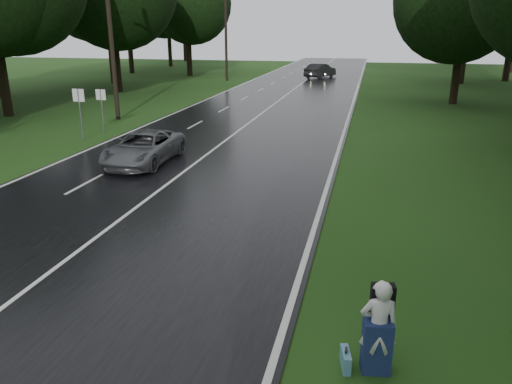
% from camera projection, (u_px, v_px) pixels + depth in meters
% --- Properties ---
extents(ground, '(160.00, 160.00, 0.00)m').
position_uv_depth(ground, '(3.00, 309.00, 10.15)').
color(ground, '#214615').
rests_on(ground, ground).
extents(road, '(12.00, 140.00, 0.04)m').
position_uv_depth(road, '(244.00, 127.00, 28.61)').
color(road, black).
rests_on(road, ground).
extents(lane_center, '(0.12, 140.00, 0.01)m').
position_uv_depth(lane_center, '(244.00, 127.00, 28.60)').
color(lane_center, silver).
rests_on(lane_center, road).
extents(grey_car, '(2.22, 4.79, 1.33)m').
position_uv_depth(grey_car, '(144.00, 148.00, 20.77)').
color(grey_car, '#535458').
rests_on(grey_car, road).
extents(far_car, '(3.39, 5.12, 1.59)m').
position_uv_depth(far_car, '(320.00, 71.00, 56.52)').
color(far_car, black).
rests_on(far_car, road).
extents(hitchhiker, '(0.68, 0.63, 1.72)m').
position_uv_depth(hitchhiker, '(378.00, 330.00, 8.10)').
color(hitchhiker, silver).
rests_on(hitchhiker, ground).
extents(suitcase, '(0.23, 0.48, 0.33)m').
position_uv_depth(suitcase, '(346.00, 360.00, 8.36)').
color(suitcase, teal).
rests_on(suitcase, ground).
extents(utility_pole_mid, '(1.80, 0.28, 10.56)m').
position_uv_depth(utility_pole_mid, '(118.00, 119.00, 31.24)').
color(utility_pole_mid, black).
rests_on(utility_pole_mid, ground).
extents(utility_pole_far, '(1.80, 0.28, 10.16)m').
position_uv_depth(utility_pole_far, '(227.00, 81.00, 53.94)').
color(utility_pole_far, black).
rests_on(utility_pole_far, ground).
extents(road_sign_a, '(0.63, 0.10, 2.64)m').
position_uv_depth(road_sign_a, '(84.00, 141.00, 25.29)').
color(road_sign_a, white).
rests_on(road_sign_a, ground).
extents(road_sign_b, '(0.57, 0.10, 2.38)m').
position_uv_depth(road_sign_b, '(104.00, 133.00, 27.24)').
color(road_sign_b, white).
rests_on(road_sign_b, ground).
extents(tree_left_d, '(9.57, 9.57, 14.95)m').
position_uv_depth(tree_left_d, '(9.00, 116.00, 32.45)').
color(tree_left_d, black).
rests_on(tree_left_d, ground).
extents(tree_left_e, '(9.42, 9.42, 14.71)m').
position_uv_depth(tree_left_e, '(120.00, 92.00, 44.80)').
color(tree_left_e, black).
rests_on(tree_left_e, ground).
extents(tree_left_f, '(9.06, 9.06, 14.15)m').
position_uv_depth(tree_left_f, '(190.00, 76.00, 59.61)').
color(tree_left_f, black).
rests_on(tree_left_f, ground).
extents(tree_right_e, '(7.89, 7.89, 12.32)m').
position_uv_depth(tree_right_e, '(452.00, 104.00, 37.60)').
color(tree_right_e, black).
rests_on(tree_right_e, ground).
extents(tree_right_f, '(10.89, 10.89, 17.01)m').
position_uv_depth(tree_right_f, '(460.00, 84.00, 51.08)').
color(tree_right_f, black).
rests_on(tree_right_f, ground).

